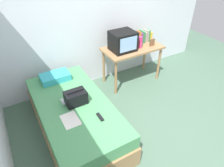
{
  "coord_description": "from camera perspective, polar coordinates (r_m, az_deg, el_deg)",
  "views": [
    {
      "loc": [
        -1.59,
        -1.37,
        2.47
      ],
      "look_at": [
        -0.22,
        1.01,
        0.51
      ],
      "focal_mm": 32.42,
      "sensor_mm": 36.0,
      "label": 1
    }
  ],
  "objects": [
    {
      "name": "remote_silver",
      "position": [
        3.02,
        -13.62,
        -5.06
      ],
      "size": [
        0.04,
        0.14,
        0.02
      ],
      "primitive_type": "cube",
      "color": "#B7B7BC",
      "rests_on": "bed"
    },
    {
      "name": "magazine",
      "position": [
        2.74,
        -11.64,
        -10.05
      ],
      "size": [
        0.21,
        0.29,
        0.01
      ],
      "primitive_type": "cube",
      "color": "white",
      "rests_on": "bed"
    },
    {
      "name": "tv",
      "position": [
        3.8,
        3.06,
        11.86
      ],
      "size": [
        0.44,
        0.39,
        0.36
      ],
      "color": "black",
      "rests_on": "desk"
    },
    {
      "name": "remote_dark",
      "position": [
        2.72,
        -3.4,
        -9.39
      ],
      "size": [
        0.04,
        0.16,
        0.02
      ],
      "primitive_type": "cube",
      "color": "black",
      "rests_on": "bed"
    },
    {
      "name": "desk",
      "position": [
        4.04,
        5.77,
        8.88
      ],
      "size": [
        1.16,
        0.6,
        0.77
      ],
      "color": "#9E754C",
      "rests_on": "ground"
    },
    {
      "name": "ground_plane",
      "position": [
        3.24,
        12.87,
        -15.35
      ],
      "size": [
        8.0,
        8.0,
        0.0
      ],
      "primitive_type": "plane",
      "color": "#4C6B56"
    },
    {
      "name": "book_row",
      "position": [
        4.22,
        9.03,
        12.99
      ],
      "size": [
        0.29,
        0.17,
        0.25
      ],
      "color": "#CC7233",
      "rests_on": "desk"
    },
    {
      "name": "handbag",
      "position": [
        2.92,
        -10.17,
        -3.94
      ],
      "size": [
        0.3,
        0.2,
        0.22
      ],
      "color": "black",
      "rests_on": "bed"
    },
    {
      "name": "water_bottle",
      "position": [
        3.95,
        7.99,
        11.41
      ],
      "size": [
        0.07,
        0.07,
        0.22
      ],
      "primitive_type": "cylinder",
      "color": "#E53372",
      "rests_on": "desk"
    },
    {
      "name": "pillow",
      "position": [
        3.51,
        -15.74,
        1.77
      ],
      "size": [
        0.47,
        0.29,
        0.11
      ],
      "primitive_type": "cube",
      "color": "#33A8B7",
      "rests_on": "bed"
    },
    {
      "name": "bed",
      "position": [
        3.16,
        -10.31,
        -9.33
      ],
      "size": [
        1.0,
        2.0,
        0.54
      ],
      "color": "#9E754C",
      "rests_on": "ground"
    },
    {
      "name": "picture_frame",
      "position": [
        4.08,
        11.23,
        11.28
      ],
      "size": [
        0.11,
        0.02,
        0.14
      ],
      "primitive_type": "cube",
      "color": "brown",
      "rests_on": "desk"
    },
    {
      "name": "wall_back",
      "position": [
        3.9,
        -4.68,
        18.0
      ],
      "size": [
        5.2,
        0.1,
        2.6
      ],
      "primitive_type": "cube",
      "color": "silver",
      "rests_on": "ground"
    }
  ]
}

